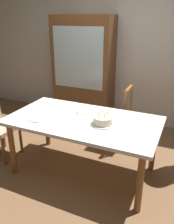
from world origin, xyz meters
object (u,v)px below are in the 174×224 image
Objects in this scene: chair_spindle_back at (116,118)px; china_cabinet at (83,70)px; birthday_cake at (103,121)px; plate_far_side at (84,111)px; dining_table at (83,125)px; plate_near_celebrant at (38,118)px.

china_cabinet is at bearing 139.97° from chair_spindle_back.
birthday_cake is 0.15× the size of china_cabinet.
plate_far_side is at bearing -112.78° from chair_spindle_back.
birthday_cake is 1.27× the size of plate_far_side.
china_cabinet is (-0.65, 1.34, 0.21)m from plate_far_side.
chair_spindle_back is at bearing 67.22° from plate_far_side.
plate_far_side is at bearing -64.24° from china_cabinet.
dining_table is 0.25m from plate_far_side.
birthday_cake reaches higher than plate_near_celebrant.
china_cabinet is at bearing 115.27° from dining_table.
birthday_cake is at bearing -82.88° from chair_spindle_back.
dining_table is 0.94× the size of china_cabinet.
birthday_cake is 1.27× the size of plate_near_celebrant.
dining_table is 1.75m from china_cabinet.
plate_far_side is 0.23× the size of chair_spindle_back.
birthday_cake is at bearing -58.01° from china_cabinet.
birthday_cake is 0.78m from plate_near_celebrant.
birthday_cake is 0.29× the size of chair_spindle_back.
dining_table is at bearing 171.05° from birthday_cake.
china_cabinet reaches higher than plate_near_celebrant.
dining_table is 0.29m from birthday_cake.
plate_near_celebrant is (-0.76, -0.18, -0.04)m from birthday_cake.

